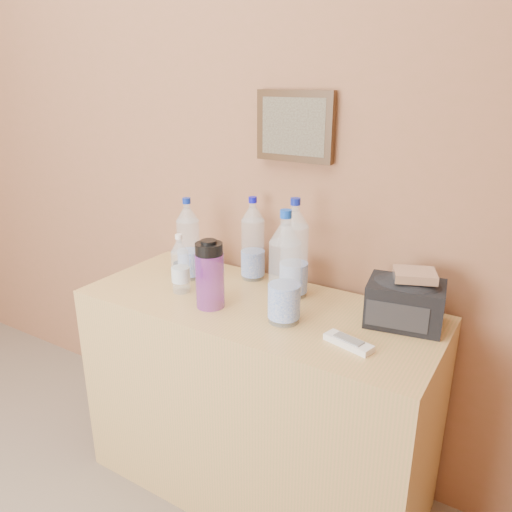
{
  "coord_description": "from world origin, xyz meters",
  "views": [
    {
      "loc": [
        1.38,
        0.34,
        1.57
      ],
      "look_at": [
        0.53,
        1.71,
        0.99
      ],
      "focal_mm": 35.0,
      "sensor_mm": 36.0,
      "label": 1
    }
  ],
  "objects_px": {
    "pet_large_a": "(189,243)",
    "toiletry_bag": "(405,301)",
    "pet_large_c": "(253,243)",
    "foil_packet": "(415,275)",
    "pet_large_d": "(285,274)",
    "sunglasses": "(188,269)",
    "dresser": "(256,399)",
    "pet_small": "(180,267)",
    "nalgene_bottle": "(210,274)",
    "ac_remote": "(348,343)",
    "pet_large_b": "(294,254)"
  },
  "relations": [
    {
      "from": "pet_small",
      "to": "nalgene_bottle",
      "type": "xyz_separation_m",
      "value": [
        0.17,
        -0.05,
        0.02
      ]
    },
    {
      "from": "ac_remote",
      "to": "toiletry_bag",
      "type": "height_order",
      "value": "toiletry_bag"
    },
    {
      "from": "pet_small",
      "to": "nalgene_bottle",
      "type": "relative_size",
      "value": 0.92
    },
    {
      "from": "pet_large_a",
      "to": "foil_packet",
      "type": "height_order",
      "value": "pet_large_a"
    },
    {
      "from": "sunglasses",
      "to": "toiletry_bag",
      "type": "bearing_deg",
      "value": 4.07
    },
    {
      "from": "pet_large_a",
      "to": "pet_large_d",
      "type": "distance_m",
      "value": 0.52
    },
    {
      "from": "pet_large_c",
      "to": "pet_small",
      "type": "distance_m",
      "value": 0.3
    },
    {
      "from": "dresser",
      "to": "toiletry_bag",
      "type": "height_order",
      "value": "toiletry_bag"
    },
    {
      "from": "pet_large_b",
      "to": "foil_packet",
      "type": "height_order",
      "value": "pet_large_b"
    },
    {
      "from": "pet_large_a",
      "to": "nalgene_bottle",
      "type": "distance_m",
      "value": 0.29
    },
    {
      "from": "dresser",
      "to": "pet_large_b",
      "type": "xyz_separation_m",
      "value": [
        0.08,
        0.13,
        0.57
      ]
    },
    {
      "from": "dresser",
      "to": "pet_small",
      "type": "relative_size",
      "value": 5.76
    },
    {
      "from": "pet_large_c",
      "to": "ac_remote",
      "type": "distance_m",
      "value": 0.63
    },
    {
      "from": "dresser",
      "to": "foil_packet",
      "type": "relative_size",
      "value": 10.09
    },
    {
      "from": "pet_large_a",
      "to": "foil_packet",
      "type": "distance_m",
      "value": 0.87
    },
    {
      "from": "foil_packet",
      "to": "pet_large_c",
      "type": "bearing_deg",
      "value": 173.39
    },
    {
      "from": "pet_large_a",
      "to": "ac_remote",
      "type": "bearing_deg",
      "value": -13.42
    },
    {
      "from": "dresser",
      "to": "nalgene_bottle",
      "type": "xyz_separation_m",
      "value": [
        -0.13,
        -0.1,
        0.52
      ]
    },
    {
      "from": "pet_large_c",
      "to": "nalgene_bottle",
      "type": "bearing_deg",
      "value": -87.57
    },
    {
      "from": "pet_large_d",
      "to": "sunglasses",
      "type": "distance_m",
      "value": 0.59
    },
    {
      "from": "sunglasses",
      "to": "nalgene_bottle",
      "type": "bearing_deg",
      "value": -34.66
    },
    {
      "from": "nalgene_bottle",
      "to": "pet_large_b",
      "type": "bearing_deg",
      "value": 49.45
    },
    {
      "from": "ac_remote",
      "to": "foil_packet",
      "type": "height_order",
      "value": "foil_packet"
    },
    {
      "from": "pet_large_c",
      "to": "nalgene_bottle",
      "type": "distance_m",
      "value": 0.3
    },
    {
      "from": "pet_large_c",
      "to": "ac_remote",
      "type": "bearing_deg",
      "value": -30.02
    },
    {
      "from": "pet_large_a",
      "to": "sunglasses",
      "type": "distance_m",
      "value": 0.13
    },
    {
      "from": "pet_large_a",
      "to": "toiletry_bag",
      "type": "relative_size",
      "value": 1.37
    },
    {
      "from": "pet_large_a",
      "to": "toiletry_bag",
      "type": "bearing_deg",
      "value": 3.53
    },
    {
      "from": "pet_large_d",
      "to": "sunglasses",
      "type": "height_order",
      "value": "pet_large_d"
    },
    {
      "from": "toiletry_bag",
      "to": "dresser",
      "type": "bearing_deg",
      "value": -175.88
    },
    {
      "from": "pet_large_c",
      "to": "foil_packet",
      "type": "bearing_deg",
      "value": -6.61
    },
    {
      "from": "pet_large_a",
      "to": "foil_packet",
      "type": "xyz_separation_m",
      "value": [
        0.87,
        0.05,
        0.03
      ]
    },
    {
      "from": "pet_large_a",
      "to": "toiletry_bag",
      "type": "distance_m",
      "value": 0.85
    },
    {
      "from": "sunglasses",
      "to": "toiletry_bag",
      "type": "distance_m",
      "value": 0.88
    },
    {
      "from": "pet_large_b",
      "to": "pet_small",
      "type": "distance_m",
      "value": 0.42
    },
    {
      "from": "dresser",
      "to": "pet_small",
      "type": "height_order",
      "value": "pet_small"
    },
    {
      "from": "dresser",
      "to": "ac_remote",
      "type": "distance_m",
      "value": 0.58
    },
    {
      "from": "pet_large_c",
      "to": "foil_packet",
      "type": "relative_size",
      "value": 2.59
    },
    {
      "from": "dresser",
      "to": "toiletry_bag",
      "type": "bearing_deg",
      "value": 14.17
    },
    {
      "from": "pet_large_c",
      "to": "ac_remote",
      "type": "height_order",
      "value": "pet_large_c"
    },
    {
      "from": "pet_large_a",
      "to": "nalgene_bottle",
      "type": "bearing_deg",
      "value": -36.73
    },
    {
      "from": "pet_large_a",
      "to": "pet_large_b",
      "type": "distance_m",
      "value": 0.44
    },
    {
      "from": "pet_large_b",
      "to": "toiletry_bag",
      "type": "height_order",
      "value": "pet_large_b"
    },
    {
      "from": "ac_remote",
      "to": "pet_large_a",
      "type": "bearing_deg",
      "value": -179.09
    },
    {
      "from": "pet_large_a",
      "to": "toiletry_bag",
      "type": "height_order",
      "value": "pet_large_a"
    },
    {
      "from": "nalgene_bottle",
      "to": "sunglasses",
      "type": "xyz_separation_m",
      "value": [
        -0.27,
        0.2,
        -0.1
      ]
    },
    {
      "from": "pet_small",
      "to": "sunglasses",
      "type": "height_order",
      "value": "pet_small"
    },
    {
      "from": "dresser",
      "to": "foil_packet",
      "type": "xyz_separation_m",
      "value": [
        0.51,
        0.12,
        0.58
      ]
    },
    {
      "from": "dresser",
      "to": "pet_large_a",
      "type": "distance_m",
      "value": 0.66
    },
    {
      "from": "pet_large_b",
      "to": "ac_remote",
      "type": "bearing_deg",
      "value": -37.6
    }
  ]
}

